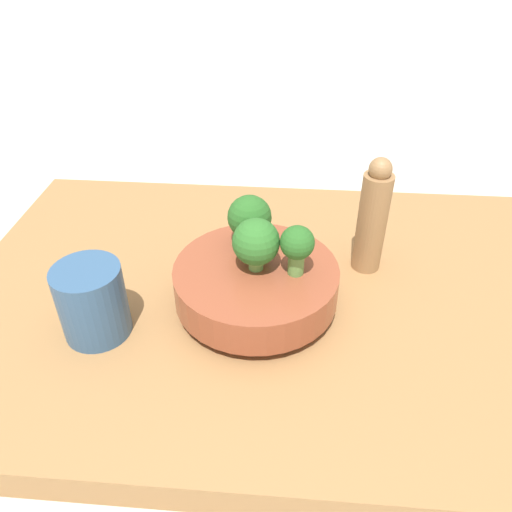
# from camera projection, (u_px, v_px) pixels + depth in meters

# --- Properties ---
(ground_plane) EXTENTS (6.00, 6.00, 0.00)m
(ground_plane) POSITION_uv_depth(u_px,v_px,m) (269.00, 312.00, 0.75)
(ground_plane) COLOR beige
(table) EXTENTS (0.90, 0.61, 0.04)m
(table) POSITION_uv_depth(u_px,v_px,m) (270.00, 301.00, 0.74)
(table) COLOR #9E7042
(table) RESTS_ON ground_plane
(bowl) EXTENTS (0.22, 0.22, 0.06)m
(bowl) POSITION_uv_depth(u_px,v_px,m) (256.00, 283.00, 0.67)
(bowl) COLOR brown
(bowl) RESTS_ON table
(broccoli_floret_front) EXTENTS (0.06, 0.06, 0.07)m
(broccoli_floret_front) POSITION_uv_depth(u_px,v_px,m) (250.00, 218.00, 0.68)
(broccoli_floret_front) COLOR #6BA34C
(broccoli_floret_front) RESTS_ON bowl
(broccoli_floret_center) EXTENTS (0.06, 0.06, 0.07)m
(broccoli_floret_center) POSITION_uv_depth(u_px,v_px,m) (256.00, 243.00, 0.63)
(broccoli_floret_center) COLOR #6BA34C
(broccoli_floret_center) RESTS_ON bowl
(broccoli_floret_left) EXTENTS (0.04, 0.04, 0.07)m
(broccoli_floret_left) POSITION_uv_depth(u_px,v_px,m) (297.00, 246.00, 0.63)
(broccoli_floret_left) COLOR #609347
(broccoli_floret_left) RESTS_ON bowl
(cup) EXTENTS (0.09, 0.09, 0.10)m
(cup) POSITION_uv_depth(u_px,v_px,m) (92.00, 302.00, 0.63)
(cup) COLOR #33567F
(cup) RESTS_ON table
(pepper_mill) EXTENTS (0.04, 0.04, 0.18)m
(pepper_mill) POSITION_uv_depth(u_px,v_px,m) (373.00, 218.00, 0.72)
(pepper_mill) COLOR #997047
(pepper_mill) RESTS_ON table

